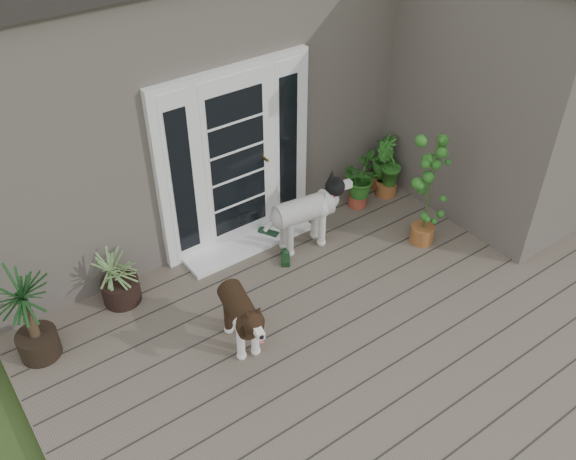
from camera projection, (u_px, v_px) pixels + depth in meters
deck at (375, 344)px, 6.22m from camera, size 6.20×4.60×0.12m
house_main at (163, 64)px, 8.03m from camera, size 7.40×4.00×3.10m
house_wing at (506, 93)px, 7.35m from camera, size 1.60×2.40×3.10m
door_unit at (236, 159)px, 6.84m from camera, size 1.90×0.14×2.15m
door_step at (249, 243)px, 7.36m from camera, size 1.60×0.40×0.05m
brindle_dog at (241, 318)px, 5.95m from camera, size 0.50×0.87×0.68m
white_dog at (303, 220)px, 7.13m from camera, size 0.96×0.52×0.76m
spider_plant at (118, 275)px, 6.42m from camera, size 0.69×0.69×0.71m
yucca at (28, 315)px, 5.72m from camera, size 0.92×0.92×1.06m
herb_a at (359, 184)px, 7.82m from camera, size 0.69×0.69×0.64m
herb_b at (387, 177)px, 8.05m from camera, size 0.50×0.50×0.54m
herb_c at (384, 167)px, 8.16m from camera, size 0.50×0.50×0.62m
sapling at (430, 189)px, 6.97m from camera, size 0.49×0.49×1.49m
clog_left at (269, 233)px, 7.48m from camera, size 0.25×0.31×0.08m
clog_right at (285, 258)px, 7.12m from camera, size 0.27×0.31×0.08m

